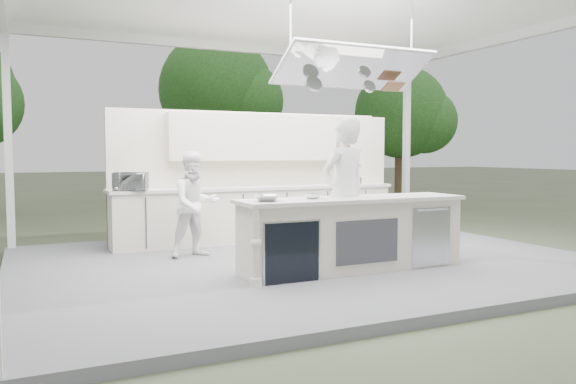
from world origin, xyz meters
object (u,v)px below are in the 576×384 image
demo_island (352,234)px  head_chef (344,193)px  sous_chef (195,204)px  back_counter (258,213)px

demo_island → head_chef: head_chef is taller
sous_chef → back_counter: bearing=27.3°
back_counter → sous_chef: (-1.41, -1.03, 0.30)m
demo_island → head_chef: (0.01, 0.21, 0.52)m
demo_island → back_counter: size_ratio=0.61×
back_counter → head_chef: 2.66m
demo_island → back_counter: bearing=93.6°
back_counter → head_chef: size_ratio=2.54×
head_chef → sous_chef: (-1.60, 1.57, -0.22)m
demo_island → back_counter: (-0.18, 2.81, 0.00)m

